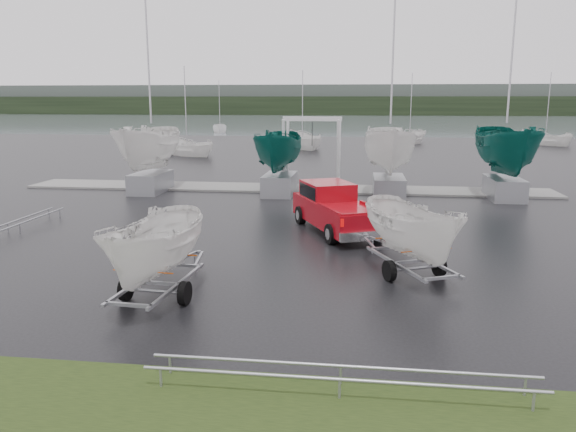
{
  "coord_description": "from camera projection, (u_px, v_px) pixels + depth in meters",
  "views": [
    {
      "loc": [
        4.25,
        -18.64,
        5.06
      ],
      "look_at": [
        1.88,
        -0.24,
        1.2
      ],
      "focal_mm": 35.0,
      "sensor_mm": 36.0,
      "label": 1
    }
  ],
  "objects": [
    {
      "name": "boat_hoist",
      "position": [
        312.0,
        143.0,
        31.55
      ],
      "size": [
        3.3,
        2.18,
        4.12
      ],
      "color": "silver",
      "rests_on": "ground"
    },
    {
      "name": "moored_boat_4",
      "position": [
        220.0,
        132.0,
        87.88
      ],
      "size": [
        2.54,
        2.58,
        10.84
      ],
      "rotation": [
        0.0,
        0.0,
        0.2
      ],
      "color": "silver",
      "rests_on": "ground"
    },
    {
      "name": "ground_plane",
      "position": [
        236.0,
        247.0,
        19.66
      ],
      "size": [
        120.0,
        120.0,
        0.0
      ],
      "primitive_type": "plane",
      "color": "black",
      "rests_on": "ground"
    },
    {
      "name": "treeline",
      "position": [
        348.0,
        106.0,
        184.12
      ],
      "size": [
        300.0,
        8.0,
        6.0
      ],
      "primitive_type": "cube",
      "color": "black",
      "rests_on": "ground"
    },
    {
      "name": "far_hill",
      "position": [
        349.0,
        100.0,
        191.48
      ],
      "size": [
        300.0,
        6.0,
        10.0
      ],
      "primitive_type": "cube",
      "color": "#4C5651",
      "rests_on": "ground"
    },
    {
      "name": "keelboat_3",
      "position": [
        510.0,
        115.0,
        28.3
      ],
      "size": [
        2.7,
        3.2,
        10.87
      ],
      "color": "#9A9CA2",
      "rests_on": "ground"
    },
    {
      "name": "dock",
      "position": [
        285.0,
        188.0,
        32.28
      ],
      "size": [
        30.0,
        3.0,
        0.12
      ],
      "primitive_type": "cube",
      "color": "gray",
      "rests_on": "ground"
    },
    {
      "name": "lake",
      "position": [
        340.0,
        124.0,
        116.76
      ],
      "size": [
        300.0,
        300.0,
        0.0
      ],
      "primitive_type": "plane",
      "color": "slate",
      "rests_on": "ground"
    },
    {
      "name": "trailer_hitched",
      "position": [
        415.0,
        183.0,
        15.81
      ],
      "size": [
        2.55,
        3.77,
        5.07
      ],
      "rotation": [
        0.0,
        0.0,
        0.42
      ],
      "color": "#9A9CA2",
      "rests_on": "ground"
    },
    {
      "name": "moored_boat_0",
      "position": [
        187.0,
        155.0,
        51.72
      ],
      "size": [
        3.56,
        3.55,
        11.33
      ],
      "rotation": [
        0.0,
        0.0,
        4.07
      ],
      "color": "silver",
      "rests_on": "ground"
    },
    {
      "name": "keelboat_1",
      "position": [
        279.0,
        125.0,
        29.78
      ],
      "size": [
        2.36,
        3.2,
        7.37
      ],
      "color": "#9A9CA2",
      "rests_on": "ground"
    },
    {
      "name": "pickup_truck",
      "position": [
        333.0,
        206.0,
        22.0
      ],
      "size": [
        3.93,
        5.75,
        1.82
      ],
      "rotation": [
        0.0,
        0.0,
        0.42
      ],
      "color": "maroon",
      "rests_on": "ground"
    },
    {
      "name": "trailer_parked",
      "position": [
        154.0,
        194.0,
        13.9
      ],
      "size": [
        1.86,
        3.68,
        5.1
      ],
      "rotation": [
        0.0,
        0.0,
        -0.07
      ],
      "color": "#9A9CA2",
      "rests_on": "ground"
    },
    {
      "name": "mast_rack_2",
      "position": [
        340.0,
        373.0,
        9.87
      ],
      "size": [
        7.0,
        0.56,
        0.06
      ],
      "color": "#9A9CA2",
      "rests_on": "ground"
    },
    {
      "name": "moored_boat_3",
      "position": [
        545.0,
        145.0,
        63.47
      ],
      "size": [
        3.51,
        3.53,
        11.32
      ],
      "rotation": [
        0.0,
        0.0,
        3.74
      ],
      "color": "silver",
      "rests_on": "ground"
    },
    {
      "name": "moored_boat_1",
      "position": [
        302.0,
        148.0,
        58.96
      ],
      "size": [
        3.68,
        3.72,
        11.69
      ],
      "rotation": [
        0.0,
        0.0,
        3.55
      ],
      "color": "silver",
      "rests_on": "ground"
    },
    {
      "name": "grass_verge",
      "position": [
        86.0,
        422.0,
        8.98
      ],
      "size": [
        40.0,
        40.0,
        0.0
      ],
      "primitive_type": "plane",
      "color": "black",
      "rests_on": "ground"
    },
    {
      "name": "keelboat_2",
      "position": [
        391.0,
        117.0,
        28.77
      ],
      "size": [
        2.63,
        3.2,
        10.81
      ],
      "color": "#9A9CA2",
      "rests_on": "ground"
    },
    {
      "name": "moored_boat_2",
      "position": [
        409.0,
        144.0,
        65.08
      ],
      "size": [
        3.3,
        3.32,
        11.16
      ],
      "rotation": [
        0.0,
        0.0,
        2.59
      ],
      "color": "silver",
      "rests_on": "ground"
    },
    {
      "name": "mast_rack_0",
      "position": [
        13.0,
        224.0,
        21.69
      ],
      "size": [
        0.56,
        6.5,
        0.06
      ],
      "rotation": [
        0.0,
        0.0,
        1.57
      ],
      "color": "#9A9CA2",
      "rests_on": "ground"
    },
    {
      "name": "keelboat_0",
      "position": [
        148.0,
        117.0,
        30.41
      ],
      "size": [
        2.59,
        3.2,
        10.77
      ],
      "color": "#9A9CA2",
      "rests_on": "ground"
    }
  ]
}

